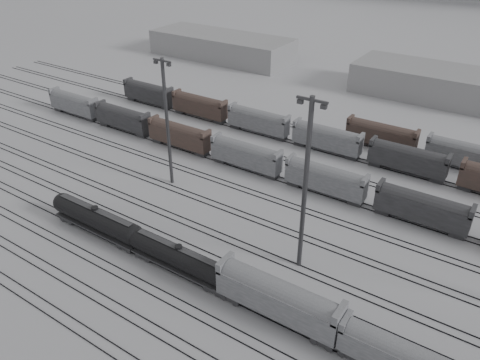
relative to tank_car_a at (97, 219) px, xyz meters
The scene contains 12 objects.
ground 17.17m from the tank_car_a, ahead, with size 900.00×900.00×0.00m, color silver.
tracks 23.79m from the tank_car_a, 44.28° to the left, with size 220.00×71.50×0.16m.
tank_car_a is the anchor object (origin of this frame).
tank_car_b 16.88m from the tank_car_a, ahead, with size 18.37×3.06×4.54m.
hopper_car_a 32.71m from the tank_car_a, ahead, with size 16.61×3.30×5.94m.
hopper_car_b 48.26m from the tank_car_a, ahead, with size 14.34×2.85×5.13m.
light_mast_b 21.18m from the tank_car_a, 92.49° to the left, with size 3.80×0.61×23.77m.
light_mast_c 33.90m from the tank_car_a, 19.76° to the left, with size 4.13×0.66×25.79m.
bg_string_near 39.78m from the tank_car_a, 51.20° to the left, with size 151.00×3.00×5.60m.
bg_string_mid 58.55m from the tank_car_a, 53.39° to the left, with size 151.00×3.00×5.60m.
warehouse_left 103.41m from the tank_car_a, 114.62° to the left, with size 50.00×18.00×8.00m, color #949496.
warehouse_mid 97.79m from the tank_car_a, 74.02° to the left, with size 40.00×18.00×8.00m, color #949496.
Camera 1 is at (35.34, -36.90, 44.89)m, focal length 35.00 mm.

